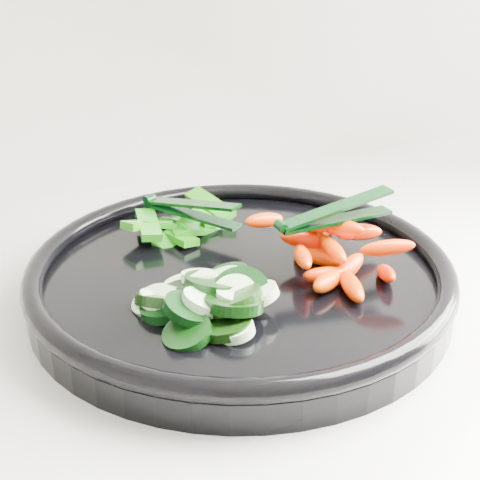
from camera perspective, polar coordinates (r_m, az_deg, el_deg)
name	(u,v)px	position (r m, az deg, el deg)	size (l,w,h in m)	color
veggie_tray	(240,275)	(0.60, 0.00, -3.02)	(0.47, 0.47, 0.04)	black
cucumber_pile	(204,299)	(0.53, -3.07, -5.03)	(0.12, 0.12, 0.04)	black
carrot_pile	(329,248)	(0.60, 7.62, -0.65)	(0.13, 0.16, 0.05)	#F11A00
pepper_pile	(179,224)	(0.67, -5.21, 1.35)	(0.12, 0.10, 0.03)	#1E6109
tong_carrot	(333,215)	(0.59, 7.91, 2.16)	(0.11, 0.02, 0.02)	black
tong_pepper	(189,208)	(0.66, -4.42, 2.70)	(0.07, 0.10, 0.02)	black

